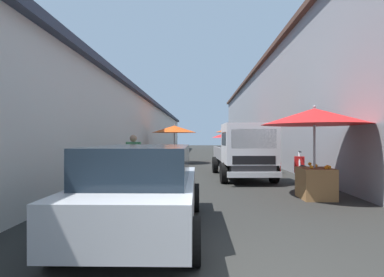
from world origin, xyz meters
The scene contains 12 objects.
ground centered at (13.50, 0.00, 0.00)m, with size 90.00×90.00×0.00m, color #282826.
building_left_whitewash centered at (15.75, 7.26, 2.07)m, with size 49.80×7.50×4.13m.
building_right_concrete centered at (15.75, -7.26, 3.38)m, with size 49.80×7.50×6.74m.
fruit_stall_near_left centered at (15.28, 2.03, 1.92)m, with size 2.74×2.74×2.41m.
fruit_stall_far_right centered at (5.02, -2.55, 1.88)m, with size 2.72×2.72×2.42m.
fruit_stall_mid_lane centered at (16.64, -1.69, 1.69)m, with size 2.67×2.67×2.14m.
fruit_stall_far_left centered at (11.54, -1.34, 1.70)m, with size 2.14×2.14×2.26m.
hatchback_car centered at (2.26, 1.39, 0.74)m, with size 3.93×1.95×1.45m.
delivery_truck centered at (8.27, -1.24, 1.04)m, with size 5.00×2.15×2.08m.
vendor_by_crates centered at (6.76, 2.58, 0.97)m, with size 0.43×0.57×1.68m.
parked_scooter centered at (6.85, -2.84, 0.45)m, with size 1.67×0.55×1.14m.
plastic_stool centered at (10.53, -3.05, 0.33)m, with size 0.30×0.30×0.43m.
Camera 1 is at (-2.66, 0.42, 1.59)m, focal length 27.44 mm.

